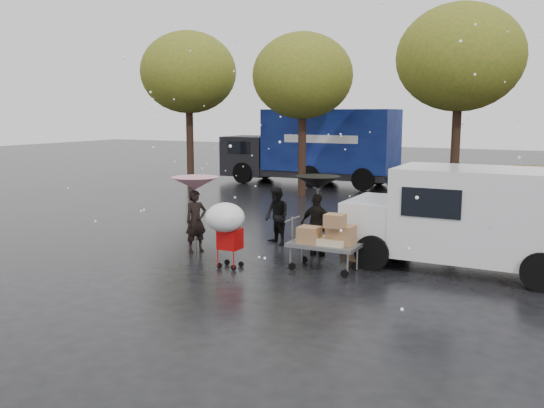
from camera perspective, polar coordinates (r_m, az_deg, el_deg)
The scene contains 14 objects.
ground at distance 13.27m, azimuth -1.07°, elevation -5.61°, with size 90.00×90.00×0.00m, color black.
person_pink at distance 14.07m, azimuth -7.54°, elevation -1.68°, with size 0.55×0.36×1.51m, color black.
person_middle at distance 14.70m, azimuth 0.48°, elevation -1.20°, with size 0.72×0.56×1.48m, color black.
person_black at distance 13.54m, azimuth 4.51°, elevation -2.10°, with size 0.87×0.36×1.49m, color black.
umbrella_pink at distance 13.92m, azimuth -7.62°, elevation 2.05°, with size 1.15×1.15×1.83m.
umbrella_black at distance 13.39m, azimuth 4.56°, elevation 2.13°, with size 1.05×1.05×1.90m.
vendor_cart at distance 12.33m, azimuth 5.51°, elevation -3.32°, with size 1.52×0.80×1.27m.
shopping_cart at distance 12.33m, azimuth -4.59°, elevation -1.70°, with size 0.84×0.84×1.46m.
white_van at distance 12.98m, azimuth 18.96°, elevation -1.19°, with size 4.91×2.18×2.20m.
blue_truck at distance 27.12m, azimuth 4.15°, elevation 5.65°, with size 8.30×2.60×3.50m.
box_ground_near at distance 13.32m, azimuth 8.92°, elevation -4.67°, with size 0.49×0.40×0.45m, color brown.
box_ground_far at distance 14.17m, azimuth 7.54°, elevation -4.09°, with size 0.39×0.31×0.31m, color brown.
yellow_taxi at distance 23.82m, azimuth 24.69°, elevation 1.96°, with size 1.78×4.43×1.51m, color #F0A50C.
tree_row at distance 22.35m, azimuth 10.37°, elevation 13.19°, with size 21.60×4.40×7.12m.
Camera 1 is at (6.09, -11.30, 3.36)m, focal length 38.00 mm.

